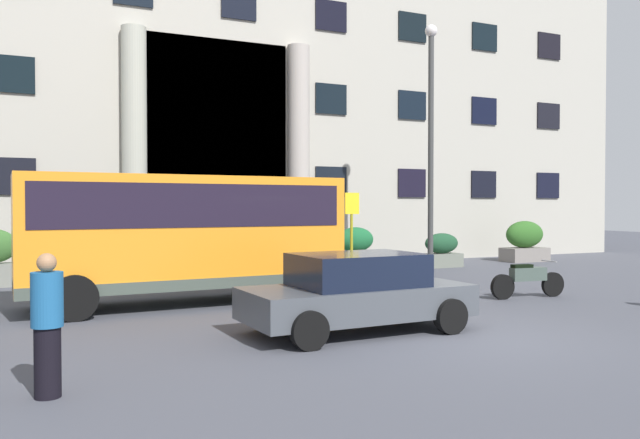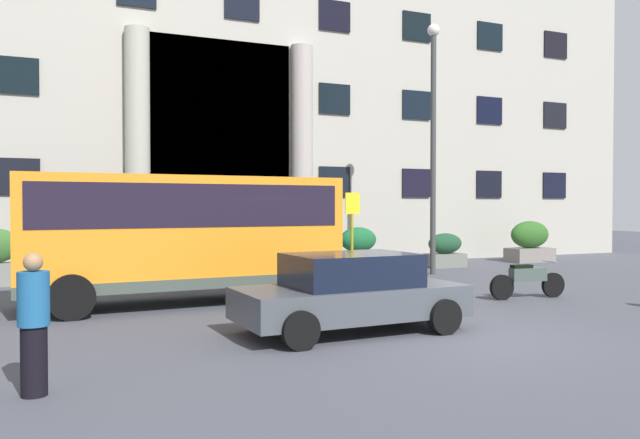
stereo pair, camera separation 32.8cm
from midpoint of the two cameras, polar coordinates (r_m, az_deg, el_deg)
name	(u,v)px [view 2 (the right image)]	position (r m, az deg, el deg)	size (l,w,h in m)	color
ground_plane	(458,340)	(11.23, 13.23, -10.58)	(80.00, 64.00, 0.12)	#474952
office_building_facade	(212,89)	(27.54, -9.42, 11.55)	(36.42, 9.66, 14.32)	#ADA89B
orange_minibus	(183,228)	(14.63, -11.67, -0.80)	(7.13, 2.78, 2.89)	orange
bus_stop_sign	(352,228)	(17.70, 3.46, -0.77)	(0.44, 0.08, 2.60)	#9C941C
hedge_planter_far_west	(194,255)	(19.47, -10.88, -3.14)	(1.41, 0.98, 1.55)	slate
hedge_planter_east	(358,249)	(22.10, 3.90, -2.69)	(1.42, 0.88, 1.48)	#656459
hedge_planter_west	(530,242)	(26.41, 18.81, -1.95)	(1.83, 0.96, 1.62)	gray
hedge_planter_entrance_right	(445,251)	(23.27, 11.66, -2.80)	(1.42, 0.75, 1.24)	slate
parked_coupe_end	(351,292)	(11.19, 3.65, -6.59)	(4.11, 2.10, 1.39)	#44494F
scooter_by_planter	(526,280)	(16.01, 18.75, -5.18)	(2.05, 0.55, 0.89)	black
motorcycle_far_end	(330,288)	(13.62, 1.61, -6.25)	(1.99, 0.64, 0.89)	black
pedestrian_man_crossing	(34,324)	(8.13, -23.46, -8.68)	(0.36, 0.36, 1.69)	black
lamppost_plaza_centre	(433,130)	(20.93, 10.67, 7.97)	(0.40, 0.40, 8.11)	#3B3C3C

